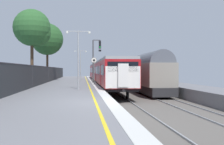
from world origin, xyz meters
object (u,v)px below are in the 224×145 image
object	(u,v)px
signal_gantry	(95,56)
platform_lamp_far	(80,62)
speed_limit_sign	(94,67)
platform_lamp_mid	(78,54)
background_tree_left	(33,29)
commuter_train_at_platform	(103,72)
background_tree_centre	(47,40)
freight_train_adjacent_track	(127,71)

from	to	relation	value
signal_gantry	platform_lamp_far	size ratio (longest dim) A/B	1.12
speed_limit_sign	platform_lamp_mid	xyz separation A→B (m)	(-1.58, -7.03, 1.05)
speed_limit_sign	platform_lamp_mid	size ratio (longest dim) A/B	0.61
platform_lamp_far	background_tree_left	distance (m)	12.85
speed_limit_sign	background_tree_left	xyz separation A→B (m)	(-7.16, 4.54, 4.65)
commuter_train_at_platform	speed_limit_sign	size ratio (longest dim) A/B	14.02
commuter_train_at_platform	platform_lamp_mid	world-z (taller)	platform_lamp_mid
commuter_train_at_platform	background_tree_centre	xyz separation A→B (m)	(-8.36, 0.89, 4.81)
freight_train_adjacent_track	platform_lamp_mid	distance (m)	22.19
signal_gantry	speed_limit_sign	bearing A→B (deg)	-94.19
commuter_train_at_platform	freight_train_adjacent_track	xyz separation A→B (m)	(4.00, 2.35, 0.10)
freight_train_adjacent_track	platform_lamp_mid	xyz separation A→B (m)	(-7.43, -20.85, 1.54)
freight_train_adjacent_track	signal_gantry	world-z (taller)	signal_gantry
freight_train_adjacent_track	background_tree_centre	xyz separation A→B (m)	(-12.37, -1.45, 4.71)
commuter_train_at_platform	speed_limit_sign	bearing A→B (deg)	-99.14
speed_limit_sign	signal_gantry	bearing A→B (deg)	85.81
freight_train_adjacent_track	speed_limit_sign	distance (m)	15.02
background_tree_left	platform_lamp_far	bearing A→B (deg)	63.09
signal_gantry	speed_limit_sign	world-z (taller)	signal_gantry
platform_lamp_far	background_tree_centre	size ratio (longest dim) A/B	0.56
freight_train_adjacent_track	background_tree_left	bearing A→B (deg)	-144.48
signal_gantry	background_tree_left	world-z (taller)	background_tree_left
platform_lamp_mid	background_tree_left	size ratio (longest dim) A/B	0.54
freight_train_adjacent_track	platform_lamp_mid	bearing A→B (deg)	-109.60
speed_limit_sign	commuter_train_at_platform	bearing A→B (deg)	80.86
platform_lamp_far	background_tree_left	xyz separation A→B (m)	(-5.58, -11.00, 3.61)
freight_train_adjacent_track	background_tree_centre	world-z (taller)	background_tree_centre
commuter_train_at_platform	background_tree_centre	bearing A→B (deg)	173.91
commuter_train_at_platform	signal_gantry	xyz separation A→B (m)	(-1.49, -6.58, 2.08)
platform_lamp_mid	background_tree_centre	world-z (taller)	background_tree_centre
freight_train_adjacent_track	speed_limit_sign	bearing A→B (deg)	-112.94
commuter_train_at_platform	freight_train_adjacent_track	world-z (taller)	freight_train_adjacent_track
background_tree_left	signal_gantry	bearing A→B (deg)	2.71
platform_lamp_mid	signal_gantry	bearing A→B (deg)	80.79
freight_train_adjacent_track	background_tree_left	world-z (taller)	background_tree_left
platform_lamp_mid	background_tree_left	bearing A→B (deg)	115.76
freight_train_adjacent_track	background_tree_left	size ratio (longest dim) A/B	4.60
commuter_train_at_platform	platform_lamp_mid	bearing A→B (deg)	-100.47
signal_gantry	background_tree_centre	distance (m)	10.51
commuter_train_at_platform	platform_lamp_far	size ratio (longest dim) A/B	8.51
background_tree_left	speed_limit_sign	bearing A→B (deg)	-32.37
signal_gantry	platform_lamp_mid	world-z (taller)	signal_gantry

